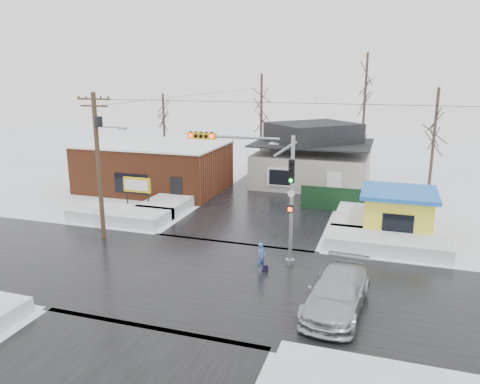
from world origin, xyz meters
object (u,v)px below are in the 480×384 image
(utility_pole, at_px, (99,158))
(kiosk, at_px, (398,212))
(car, at_px, (337,293))
(pedestrian, at_px, (261,257))
(marquee_sign, at_px, (137,186))
(traffic_signal, at_px, (263,181))

(utility_pole, distance_m, kiosk, 18.95)
(utility_pole, relative_size, car, 1.57)
(kiosk, xyz_separation_m, pedestrian, (-6.76, -8.28, -0.70))
(kiosk, bearing_deg, marquee_sign, -178.45)
(traffic_signal, height_order, pedestrian, traffic_signal)
(car, bearing_deg, marquee_sign, 150.50)
(traffic_signal, xyz_separation_m, pedestrian, (0.31, -1.25, -3.78))
(pedestrian, bearing_deg, kiosk, -15.11)
(car, bearing_deg, utility_pole, 166.65)
(traffic_signal, relative_size, kiosk, 1.52)
(utility_pole, xyz_separation_m, kiosk, (17.43, 6.49, -3.65))
(pedestrian, bearing_deg, traffic_signal, 38.11)
(traffic_signal, distance_m, utility_pole, 10.39)
(traffic_signal, xyz_separation_m, utility_pole, (-10.36, 0.53, 0.57))
(marquee_sign, xyz_separation_m, pedestrian, (11.74, -7.78, -1.16))
(utility_pole, height_order, pedestrian, utility_pole)
(kiosk, relative_size, pedestrian, 3.01)
(traffic_signal, relative_size, marquee_sign, 2.75)
(utility_pole, relative_size, kiosk, 1.96)
(traffic_signal, distance_m, kiosk, 10.43)
(utility_pole, height_order, marquee_sign, utility_pole)
(marquee_sign, height_order, kiosk, kiosk)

